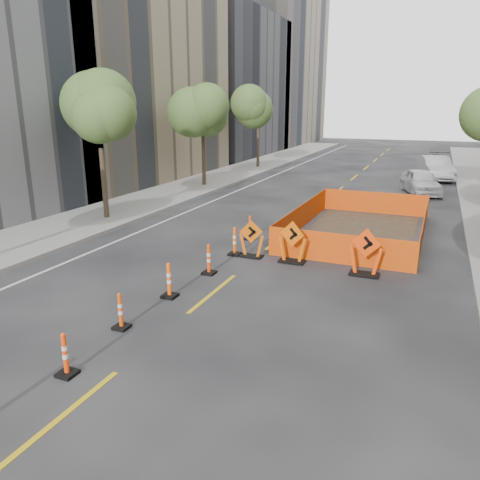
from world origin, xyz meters
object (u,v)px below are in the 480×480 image
at_px(channelizer_7, 250,228).
at_px(parked_car_far, 438,162).
at_px(channelizer_4, 169,280).
at_px(chevron_sign_right, 366,252).
at_px(parked_car_near, 421,182).
at_px(channelizer_6, 235,241).
at_px(chevron_sign_left, 251,239).
at_px(channelizer_5, 209,259).
at_px(channelizer_2, 65,354).
at_px(channelizer_3, 120,311).
at_px(chevron_sign_center, 292,242).
at_px(parked_car_mid, 435,168).

distance_m(channelizer_7, parked_car_far, 25.84).
height_order(channelizer_4, channelizer_7, channelizer_4).
distance_m(chevron_sign_right, parked_car_near, 15.70).
distance_m(channelizer_6, chevron_sign_left, 0.65).
xyz_separation_m(channelizer_4, channelizer_5, (0.19, 2.09, -0.01)).
xyz_separation_m(channelizer_2, channelizer_4, (-0.16, 4.19, 0.04)).
relative_size(channelizer_3, chevron_sign_center, 0.62).
bearing_deg(channelizer_5, channelizer_3, -93.65).
height_order(channelizer_3, chevron_sign_center, chevron_sign_center).
bearing_deg(channelizer_5, parked_car_far, 77.55).
xyz_separation_m(channelizer_3, channelizer_4, (0.08, 2.09, 0.05)).
relative_size(channelizer_5, chevron_sign_left, 0.74).
bearing_deg(chevron_sign_right, channelizer_7, 167.13).
bearing_deg(channelizer_7, chevron_sign_left, -67.18).
bearing_deg(chevron_sign_right, parked_car_mid, 99.39).
relative_size(chevron_sign_center, chevron_sign_right, 0.95).
bearing_deg(parked_car_near, chevron_sign_left, -124.75).
bearing_deg(channelizer_6, parked_car_near, 70.01).
distance_m(parked_car_mid, parked_car_far, 5.41).
bearing_deg(channelizer_2, parked_car_mid, 78.15).
xyz_separation_m(parked_car_near, parked_car_far, (0.88, 11.72, -0.07)).
distance_m(channelizer_2, parked_car_far, 36.01).
relative_size(channelizer_2, parked_car_far, 0.20).
bearing_deg(parked_car_near, chevron_sign_center, -119.56).
bearing_deg(parked_car_mid, chevron_sign_right, -107.95).
bearing_deg(channelizer_5, chevron_sign_right, 21.08).
xyz_separation_m(channelizer_5, channelizer_7, (-0.26, 4.19, -0.01)).
bearing_deg(chevron_sign_right, parked_car_near, 100.20).
xyz_separation_m(channelizer_2, channelizer_3, (-0.24, 2.09, -0.01)).
height_order(channelizer_6, chevron_sign_left, chevron_sign_left).
bearing_deg(channelizer_4, chevron_sign_right, 39.03).
relative_size(chevron_sign_left, chevron_sign_center, 0.91).
bearing_deg(channelizer_7, channelizer_6, -83.48).
bearing_deg(channelizer_3, channelizer_2, -83.50).
bearing_deg(chevron_sign_center, channelizer_5, -123.87).
distance_m(channelizer_6, parked_car_mid, 22.54).
bearing_deg(parked_car_far, parked_car_mid, -90.38).
xyz_separation_m(channelizer_5, chevron_sign_left, (0.62, 2.11, 0.17)).
relative_size(channelizer_4, parked_car_mid, 0.20).
relative_size(channelizer_6, chevron_sign_center, 0.71).
bearing_deg(chevron_sign_right, chevron_sign_left, -171.26).
xyz_separation_m(channelizer_7, chevron_sign_left, (0.87, -2.08, 0.18)).
relative_size(chevron_sign_left, parked_car_far, 0.29).
xyz_separation_m(channelizer_5, chevron_sign_right, (4.57, 1.76, 0.27)).
height_order(channelizer_6, channelizer_7, channelizer_6).
bearing_deg(channelizer_6, parked_car_far, 76.58).
height_order(channelizer_3, parked_car_far, parked_car_far).
relative_size(channelizer_2, chevron_sign_center, 0.63).
xyz_separation_m(channelizer_4, chevron_sign_left, (0.80, 4.21, 0.16)).
bearing_deg(chevron_sign_left, channelizer_2, -115.81).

